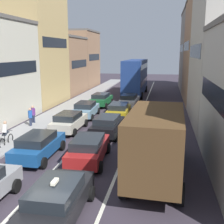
% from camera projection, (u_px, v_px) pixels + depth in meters
% --- Properties ---
extents(ground_plane, '(140.00, 140.00, 0.00)m').
position_uv_depth(ground_plane, '(52.00, 220.00, 10.38)').
color(ground_plane, '#37303B').
extents(sidewalk_left, '(2.60, 64.00, 0.14)m').
position_uv_depth(sidewalk_left, '(67.00, 108.00, 30.78)').
color(sidewalk_left, '#949494').
rests_on(sidewalk_left, ground).
extents(lane_stripe_left, '(0.16, 60.00, 0.01)m').
position_uv_depth(lane_stripe_left, '(111.00, 110.00, 29.87)').
color(lane_stripe_left, silver).
rests_on(lane_stripe_left, ground).
extents(lane_stripe_right, '(0.16, 60.00, 0.01)m').
position_uv_depth(lane_stripe_right, '(142.00, 111.00, 29.24)').
color(lane_stripe_right, silver).
rests_on(lane_stripe_right, ground).
extents(building_row_left, '(7.20, 43.90, 13.41)m').
position_uv_depth(building_row_left, '(24.00, 58.00, 31.47)').
color(building_row_left, '#B2ADA3').
rests_on(building_row_left, ground).
extents(building_row_right, '(7.20, 43.90, 12.81)m').
position_uv_depth(building_row_right, '(221.00, 56.00, 30.22)').
color(building_row_right, gray).
rests_on(building_row_right, ground).
extents(removalist_box_truck, '(2.93, 7.78, 3.58)m').
position_uv_depth(removalist_box_truck, '(157.00, 140.00, 13.51)').
color(removalist_box_truck, navy).
rests_on(removalist_box_truck, ground).
extents(taxi_centre_lane_front, '(2.12, 4.33, 1.66)m').
position_uv_depth(taxi_centre_lane_front, '(57.00, 200.00, 10.32)').
color(taxi_centre_lane_front, black).
rests_on(taxi_centre_lane_front, ground).
extents(sedan_centre_lane_second, '(2.27, 4.40, 1.49)m').
position_uv_depth(sedan_centre_lane_second, '(88.00, 148.00, 15.77)').
color(sedan_centre_lane_second, '#A51E1E').
rests_on(sedan_centre_lane_second, ground).
extents(wagon_left_lane_second, '(2.11, 4.33, 1.49)m').
position_uv_depth(wagon_left_lane_second, '(38.00, 145.00, 16.32)').
color(wagon_left_lane_second, '#194C8C').
rests_on(wagon_left_lane_second, ground).
extents(hatchback_centre_lane_third, '(2.19, 4.37, 1.49)m').
position_uv_depth(hatchback_centre_lane_third, '(108.00, 125.00, 20.84)').
color(hatchback_centre_lane_third, black).
rests_on(hatchback_centre_lane_third, ground).
extents(sedan_left_lane_third, '(2.10, 4.32, 1.49)m').
position_uv_depth(sedan_left_lane_third, '(69.00, 121.00, 21.92)').
color(sedan_left_lane_third, beige).
rests_on(sedan_left_lane_third, ground).
extents(coupe_centre_lane_fourth, '(2.11, 4.33, 1.49)m').
position_uv_depth(coupe_centre_lane_fourth, '(119.00, 110.00, 25.93)').
color(coupe_centre_lane_fourth, '#B29319').
rests_on(coupe_centre_lane_fourth, ground).
extents(sedan_left_lane_fourth, '(2.20, 4.37, 1.49)m').
position_uv_depth(sedan_left_lane_fourth, '(86.00, 109.00, 26.54)').
color(sedan_left_lane_fourth, '#759EB7').
rests_on(sedan_left_lane_fourth, ground).
extents(sedan_centre_lane_fifth, '(2.19, 4.36, 1.49)m').
position_uv_depth(sedan_centre_lane_fifth, '(129.00, 100.00, 31.35)').
color(sedan_centre_lane_fifth, silver).
rests_on(sedan_centre_lane_fifth, ground).
extents(sedan_left_lane_fifth, '(2.17, 4.35, 1.49)m').
position_uv_depth(sedan_left_lane_fifth, '(101.00, 99.00, 32.03)').
color(sedan_left_lane_fifth, '#19592D').
rests_on(sedan_left_lane_fifth, ground).
extents(sedan_right_lane_behind_truck, '(2.25, 4.39, 1.49)m').
position_uv_depth(sedan_right_lane_behind_truck, '(156.00, 126.00, 20.52)').
color(sedan_right_lane_behind_truck, gray).
rests_on(sedan_right_lane_behind_truck, ground).
extents(wagon_right_lane_far, '(2.25, 4.39, 1.49)m').
position_uv_depth(wagon_right_lane_far, '(158.00, 111.00, 25.67)').
color(wagon_right_lane_far, '#A51E1E').
rests_on(wagon_right_lane_far, ground).
extents(bus_mid_queue_primary, '(2.91, 10.53, 5.06)m').
position_uv_depth(bus_mid_queue_primary, '(135.00, 76.00, 39.20)').
color(bus_mid_queue_primary, navy).
rests_on(bus_mid_queue_primary, ground).
extents(cyclist_on_sidewalk, '(0.50, 1.73, 1.72)m').
position_uv_depth(cyclist_on_sidewalk, '(5.00, 134.00, 18.39)').
color(cyclist_on_sidewalk, black).
rests_on(cyclist_on_sidewalk, ground).
extents(pedestrian_near_kerb, '(0.34, 0.53, 1.66)m').
position_uv_depth(pedestrian_near_kerb, '(30.00, 116.00, 22.97)').
color(pedestrian_near_kerb, '#262D47').
rests_on(pedestrian_near_kerb, ground).
extents(pedestrian_mid_sidewalk, '(0.51, 0.34, 1.66)m').
position_uv_depth(pedestrian_mid_sidewalk, '(33.00, 114.00, 23.96)').
color(pedestrian_mid_sidewalk, '#262D47').
rests_on(pedestrian_mid_sidewalk, ground).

